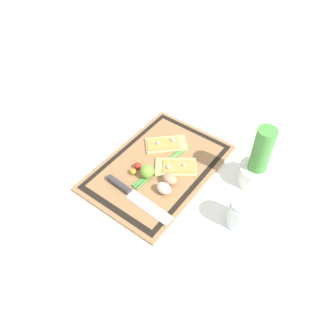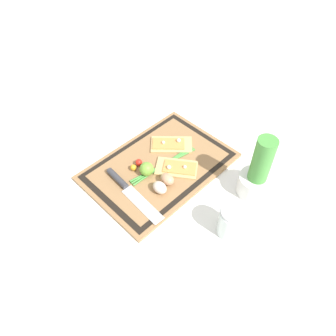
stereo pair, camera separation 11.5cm
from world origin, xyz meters
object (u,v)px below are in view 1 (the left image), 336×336
Objects in this scene: herb_pot at (257,165)px; sauce_jar at (240,214)px; knife at (128,191)px; pizza_slice_near at (166,144)px; cherry_tomato_red at (138,166)px; cherry_tomato_yellow at (133,171)px; pizza_slice_far at (177,167)px; egg_brown at (170,179)px; lime at (147,171)px; egg_pink at (164,188)px.

herb_pot reaches higher than sauce_jar.
knife is at bearing -70.43° from sauce_jar.
cherry_tomato_red is at bearing -4.06° from pizza_slice_near.
cherry_tomato_yellow is at bearing -151.57° from knife.
pizza_slice_far is 0.28m from herb_pot.
pizza_slice_far reaches higher than knife.
egg_brown is 0.49× the size of sauce_jar.
lime is (0.16, 0.04, 0.02)m from pizza_slice_near.
pizza_slice_far is 0.29m from sauce_jar.
cherry_tomato_red is at bearing -84.45° from egg_brown.
egg_brown is at bearing 108.28° from cherry_tomato_yellow.
lime reaches higher than pizza_slice_near.
sauce_jar reaches higher than cherry_tomato_red.
herb_pot is (-0.12, 0.25, 0.06)m from pizza_slice_far.
egg_brown is at bearing 105.17° from lime.
pizza_slice_near reaches higher than knife.
knife is 2.55× the size of sauce_jar.
herb_pot is at bearing 124.99° from lime.
pizza_slice_far is 1.57× the size of sauce_jar.
herb_pot is (-0.31, 0.31, 0.06)m from knife.
pizza_slice_near is at bearing -108.88° from sauce_jar.
sauce_jar is at bearing 95.08° from lime.
knife is 0.12m from egg_pink.
pizza_slice_near is at bearing 177.75° from cherry_tomato_yellow.
lime is (0.09, -0.06, 0.02)m from pizza_slice_far.
egg_brown is (0.14, 0.12, 0.01)m from pizza_slice_near.
herb_pot reaches higher than lime.
knife is at bearing -37.09° from egg_brown.
pizza_slice_far is 0.14m from cherry_tomato_red.
pizza_slice_far is 3.22× the size of egg_brown.
cherry_tomato_yellow is (0.11, -0.11, 0.01)m from pizza_slice_far.
pizza_slice_near is 0.35m from herb_pot.
knife is 0.15m from egg_brown.
lime is (-0.02, -0.09, 0.01)m from egg_pink.
sauce_jar is (-0.02, 0.40, 0.02)m from cherry_tomato_red.
egg_pink is 0.14m from cherry_tomato_yellow.
lime is at bearing 113.19° from cherry_tomato_yellow.
herb_pot is (-0.20, 0.36, 0.05)m from cherry_tomato_red.
sauce_jar is (0.18, 0.04, -0.04)m from herb_pot.
cherry_tomato_red is at bearing -99.69° from lime.
lime reaches higher than egg_pink.
pizza_slice_near is 0.62× the size of knife.
cherry_tomato_red is 0.41m from herb_pot.
cherry_tomato_red reaches higher than cherry_tomato_yellow.
knife is 0.38m from sauce_jar.
pizza_slice_near is at bearing -172.70° from knife.
lime is 0.05m from cherry_tomato_red.
pizza_slice_far is 0.11m from lime.
cherry_tomato_yellow is at bearing -71.72° from egg_brown.
herb_pot is at bearing 130.45° from egg_brown.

